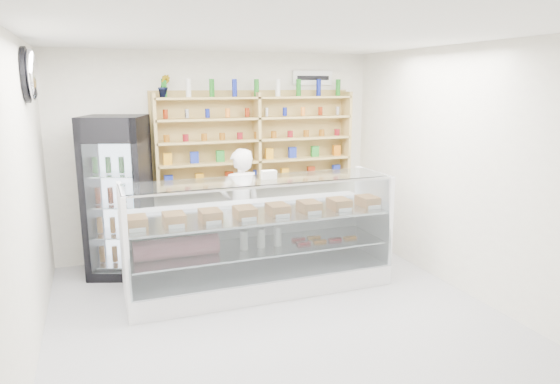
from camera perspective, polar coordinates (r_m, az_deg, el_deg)
name	(u,v)px	position (r m, az deg, el deg)	size (l,w,h in m)	color
room	(283,188)	(4.72, 0.38, 0.48)	(5.00, 5.00, 5.00)	#A1A2A6
display_counter	(259,259)	(5.88, -2.39, -7.66)	(3.03, 0.91, 1.32)	white
shop_worker	(241,208)	(6.53, -4.52, -1.81)	(0.57, 0.37, 1.56)	white
drinks_cooler	(119,196)	(6.49, -17.97, -0.49)	(0.91, 0.89, 1.99)	black
wall_shelving	(257,140)	(7.04, -2.64, 5.96)	(2.84, 0.28, 1.33)	tan
potted_plant	(164,86)	(6.72, -13.11, 11.72)	(0.16, 0.13, 0.29)	#1E6626
security_mirror	(32,75)	(5.54, -26.52, 11.89)	(0.15, 0.50, 0.50)	silver
wall_sign	(313,78)	(7.44, 3.75, 12.88)	(0.62, 0.03, 0.20)	white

